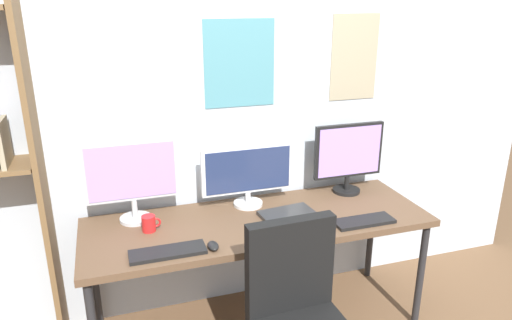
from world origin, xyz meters
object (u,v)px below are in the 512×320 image
object	(u,v)px
monitor_left	(132,176)
mouse_left_side	(213,246)
desk	(259,227)
monitor_center	(248,173)
keyboard_left	(168,252)
coffee_mug	(149,223)
keyboard_right	(364,221)
laptop_closed	(289,215)
mouse_right_side	(259,232)
monitor_right	(348,155)

from	to	relation	value
monitor_left	mouse_left_side	world-z (taller)	monitor_left
desk	monitor_center	size ratio (longest dim) A/B	3.49
keyboard_left	coffee_mug	world-z (taller)	coffee_mug
keyboard_right	coffee_mug	bearing A→B (deg)	166.61
desk	keyboard_right	xyz separation A→B (m)	(0.56, -0.23, 0.06)
mouse_left_side	laptop_closed	distance (m)	0.55
desk	mouse_right_side	size ratio (longest dim) A/B	20.92
keyboard_right	mouse_left_side	size ratio (longest dim) A/B	3.69
monitor_left	mouse_left_side	bearing A→B (deg)	-52.51
mouse_left_side	laptop_closed	bearing A→B (deg)	23.50
laptop_closed	coffee_mug	bearing A→B (deg)	168.30
mouse_left_side	coffee_mug	distance (m)	0.42
monitor_left	desk	bearing A→B (deg)	-17.24
mouse_left_side	mouse_right_side	distance (m)	0.28
monitor_left	coffee_mug	bearing A→B (deg)	-68.49
desk	monitor_center	world-z (taller)	monitor_center
mouse_right_side	coffee_mug	xyz separation A→B (m)	(-0.56, 0.23, 0.03)
keyboard_left	mouse_left_side	xyz separation A→B (m)	(0.23, -0.02, 0.01)
monitor_center	keyboard_right	size ratio (longest dim) A/B	1.63
laptop_closed	mouse_left_side	bearing A→B (deg)	-162.47
monitor_right	keyboard_right	xyz separation A→B (m)	(-0.12, -0.44, -0.25)
monitor_right	mouse_right_side	xyz separation A→B (m)	(-0.74, -0.39, -0.24)
mouse_left_side	keyboard_right	bearing A→B (deg)	1.26
monitor_left	keyboard_right	distance (m)	1.35
laptop_closed	keyboard_left	bearing A→B (deg)	-170.72
keyboard_right	mouse_right_side	xyz separation A→B (m)	(-0.62, 0.05, 0.01)
mouse_left_side	coffee_mug	bearing A→B (deg)	134.05
monitor_center	mouse_right_side	bearing A→B (deg)	-98.62
monitor_right	keyboard_left	xyz separation A→B (m)	(-1.24, -0.44, -0.25)
keyboard_right	mouse_left_side	world-z (taller)	mouse_left_side
desk	monitor_right	size ratio (longest dim) A/B	4.25
monitor_right	mouse_right_side	bearing A→B (deg)	-152.13
keyboard_right	mouse_right_side	size ratio (longest dim) A/B	3.69
mouse_right_side	laptop_closed	size ratio (longest dim) A/B	0.30
monitor_right	keyboard_right	size ratio (longest dim) A/B	1.34
desk	keyboard_right	distance (m)	0.61
mouse_left_side	mouse_right_side	world-z (taller)	same
monitor_right	mouse_left_side	bearing A→B (deg)	-155.52
keyboard_left	laptop_closed	distance (m)	0.76
mouse_right_side	keyboard_left	bearing A→B (deg)	-174.42
monitor_left	keyboard_left	distance (m)	0.53
monitor_right	mouse_left_side	xyz separation A→B (m)	(-1.01, -0.46, -0.24)
laptop_closed	coffee_mug	distance (m)	0.80
keyboard_right	coffee_mug	world-z (taller)	coffee_mug
monitor_left	laptop_closed	world-z (taller)	monitor_left
monitor_center	keyboard_right	world-z (taller)	monitor_center
monitor_center	keyboard_left	distance (m)	0.74
desk	monitor_left	size ratio (longest dim) A/B	3.82
mouse_left_side	desk	bearing A→B (deg)	37.10
monitor_center	mouse_left_side	bearing A→B (deg)	-125.54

